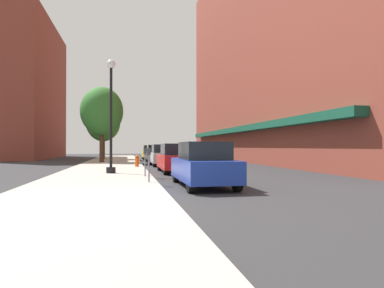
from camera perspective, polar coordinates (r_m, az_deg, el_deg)
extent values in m
plane|color=#2D2D30|center=(26.04, -5.25, -3.75)|extent=(90.00, 90.00, 0.00)
cube|color=#A8A399|center=(26.91, -14.00, -3.50)|extent=(4.80, 50.00, 0.12)
cube|color=brown|center=(34.53, 13.34, 17.25)|extent=(6.00, 40.00, 23.98)
cube|color=#144C38|center=(31.67, 7.85, 2.45)|extent=(0.90, 34.00, 0.50)
cube|color=brown|center=(47.02, -26.64, 8.34)|extent=(6.00, 18.00, 17.31)
cube|color=#144C38|center=(47.48, -30.57, 1.54)|extent=(0.90, 15.30, 0.50)
cylinder|color=black|center=(17.47, -13.99, -4.45)|extent=(0.48, 0.48, 0.30)
cylinder|color=black|center=(17.50, -13.97, 4.57)|extent=(0.14, 0.14, 5.20)
sphere|color=silver|center=(17.96, -13.95, 13.44)|extent=(0.44, 0.44, 0.44)
cylinder|color=#E05614|center=(22.77, -9.61, -3.13)|extent=(0.26, 0.26, 0.62)
sphere|color=#E05614|center=(22.76, -9.61, -2.22)|extent=(0.24, 0.24, 0.24)
cylinder|color=#E05614|center=(22.77, -9.26, -2.90)|extent=(0.12, 0.10, 0.10)
cylinder|color=slate|center=(15.25, -8.20, -3.63)|extent=(0.06, 0.06, 1.05)
cube|color=#33383D|center=(15.22, -8.20, -1.17)|extent=(0.14, 0.09, 0.26)
cylinder|color=slate|center=(12.71, -7.54, -4.27)|extent=(0.06, 0.06, 1.05)
cube|color=#33383D|center=(12.68, -7.54, -1.31)|extent=(0.14, 0.09, 0.26)
cylinder|color=#4C3823|center=(37.48, -15.27, -0.48)|extent=(0.40, 0.40, 2.70)
ellipsoid|color=#387F33|center=(37.58, -15.26, 3.72)|extent=(3.74, 3.74, 4.30)
cylinder|color=#422D1E|center=(30.02, -15.48, -0.07)|extent=(0.40, 0.40, 3.14)
ellipsoid|color=#2D6B28|center=(30.18, -15.47, 5.57)|extent=(3.73, 3.73, 4.29)
cylinder|color=black|center=(13.65, -2.84, -5.38)|extent=(0.22, 0.64, 0.64)
cylinder|color=black|center=(13.97, 3.52, -5.27)|extent=(0.22, 0.64, 0.64)
cylinder|color=black|center=(10.51, -0.20, -6.85)|extent=(0.22, 0.64, 0.64)
cylinder|color=black|center=(10.92, 7.90, -6.60)|extent=(0.22, 0.64, 0.64)
cube|color=#1E389E|center=(12.20, 1.93, -4.45)|extent=(1.80, 4.30, 0.76)
cube|color=black|center=(12.03, 2.09, -1.17)|extent=(1.56, 2.20, 0.64)
cylinder|color=black|center=(20.34, -5.71, -3.76)|extent=(0.22, 0.64, 0.64)
cylinder|color=black|center=(20.56, -1.37, -3.73)|extent=(0.22, 0.64, 0.64)
cylinder|color=black|center=(17.17, -4.64, -4.37)|extent=(0.22, 0.64, 0.64)
cylinder|color=black|center=(17.42, 0.48, -4.31)|extent=(0.22, 0.64, 0.64)
cube|color=red|center=(18.84, -2.86, -3.05)|extent=(1.80, 4.30, 0.76)
cube|color=black|center=(18.67, -2.79, -0.93)|extent=(1.56, 2.20, 0.64)
cylinder|color=black|center=(27.21, -7.18, -2.93)|extent=(0.22, 0.64, 0.64)
cylinder|color=black|center=(27.37, -3.91, -2.92)|extent=(0.22, 0.64, 0.64)
cylinder|color=black|center=(24.02, -6.60, -3.26)|extent=(0.22, 0.64, 0.64)
cylinder|color=black|center=(24.21, -2.91, -3.24)|extent=(0.22, 0.64, 0.64)
cube|color=#B2B2BA|center=(25.68, -5.17, -2.36)|extent=(1.80, 4.30, 0.76)
cube|color=black|center=(25.52, -5.13, -0.80)|extent=(1.56, 2.20, 0.64)
cylinder|color=black|center=(33.22, -7.96, -2.49)|extent=(0.22, 0.64, 0.64)
cylinder|color=black|center=(33.36, -5.28, -2.48)|extent=(0.22, 0.64, 0.64)
cylinder|color=black|center=(30.03, -7.58, -2.70)|extent=(0.22, 0.64, 0.64)
cylinder|color=black|center=(30.18, -4.62, -2.69)|extent=(0.22, 0.64, 0.64)
cube|color=black|center=(31.68, -6.37, -2.01)|extent=(1.80, 4.30, 0.76)
cube|color=black|center=(31.52, -6.34, -0.74)|extent=(1.56, 2.20, 0.64)
cylinder|color=black|center=(40.45, -8.59, -2.13)|extent=(0.22, 0.64, 0.64)
cylinder|color=black|center=(40.56, -6.39, -2.12)|extent=(0.22, 0.64, 0.64)
cylinder|color=black|center=(37.26, -8.34, -2.27)|extent=(0.22, 0.64, 0.64)
cylinder|color=black|center=(37.38, -5.95, -2.26)|extent=(0.22, 0.64, 0.64)
cube|color=gold|center=(38.90, -7.32, -1.72)|extent=(1.80, 4.30, 0.76)
cube|color=black|center=(38.74, -7.30, -0.69)|extent=(1.56, 2.20, 0.64)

